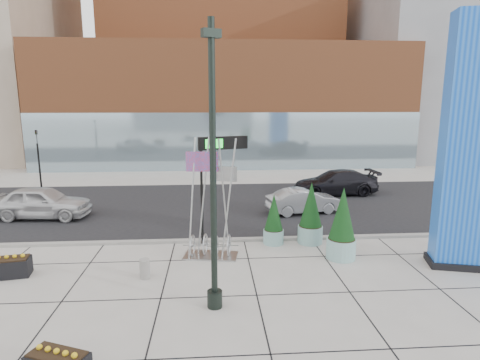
{
  "coord_description": "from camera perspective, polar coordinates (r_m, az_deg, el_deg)",
  "views": [
    {
      "loc": [
        -0.35,
        -12.6,
        6.05
      ],
      "look_at": [
        0.68,
        2.0,
        3.12
      ],
      "focal_mm": 30.0,
      "sensor_mm": 36.0,
      "label": 1
    }
  ],
  "objects": [
    {
      "name": "ground",
      "position": [
        13.98,
        -2.27,
        -14.32
      ],
      "size": [
        160.0,
        160.0,
        0.0
      ],
      "primitive_type": "plane",
      "color": "#9E9991",
      "rests_on": "ground"
    },
    {
      "name": "street_asphalt",
      "position": [
        23.4,
        -3.05,
        -3.66
      ],
      "size": [
        80.0,
        12.0,
        0.02
      ],
      "primitive_type": "cube",
      "color": "black",
      "rests_on": "ground"
    },
    {
      "name": "curb_edge",
      "position": [
        17.65,
        -2.69,
        -8.53
      ],
      "size": [
        80.0,
        0.3,
        0.12
      ],
      "primitive_type": "cube",
      "color": "gray",
      "rests_on": "ground"
    },
    {
      "name": "tower_podium",
      "position": [
        39.63,
        -2.13,
        10.51
      ],
      "size": [
        34.0,
        10.0,
        11.0
      ],
      "primitive_type": "cube",
      "color": "#A65830",
      "rests_on": "ground"
    },
    {
      "name": "tower_glass_front",
      "position": [
        35.01,
        -1.82,
        5.48
      ],
      "size": [
        34.0,
        0.6,
        5.0
      ],
      "primitive_type": "cube",
      "color": "#8CA5B2",
      "rests_on": "ground"
    },
    {
      "name": "building_grey_parking",
      "position": [
        51.89,
        27.27,
        13.35
      ],
      "size": [
        20.0,
        18.0,
        18.0
      ],
      "primitive_type": "cube",
      "color": "slate",
      "rests_on": "ground"
    },
    {
      "name": "blue_pylon",
      "position": [
        16.35,
        30.94,
        3.74
      ],
      "size": [
        2.91,
        1.84,
        9.0
      ],
      "rotation": [
        0.0,
        0.0,
        -0.25
      ],
      "color": "blue",
      "rests_on": "ground"
    },
    {
      "name": "lamp_post",
      "position": [
        11.31,
        -3.8,
        -2.56
      ],
      "size": [
        0.56,
        0.45,
        8.16
      ],
      "rotation": [
        0.0,
        0.0,
        0.41
      ],
      "color": "black",
      "rests_on": "ground"
    },
    {
      "name": "public_art_sculpture",
      "position": [
        15.7,
        -4.17,
        -6.57
      ],
      "size": [
        2.22,
        1.38,
        4.71
      ],
      "rotation": [
        0.0,
        0.0,
        -0.17
      ],
      "color": "#AAADAF",
      "rests_on": "ground"
    },
    {
      "name": "concrete_bollard",
      "position": [
        14.5,
        -13.39,
        -12.18
      ],
      "size": [
        0.35,
        0.35,
        0.69
      ],
      "primitive_type": "cylinder",
      "color": "gray",
      "rests_on": "ground"
    },
    {
      "name": "overhead_street_sign",
      "position": [
        16.54,
        -2.88,
        3.88
      ],
      "size": [
        2.1,
        0.83,
        4.56
      ],
      "rotation": [
        0.0,
        0.0,
        0.31
      ],
      "color": "black",
      "rests_on": "ground"
    },
    {
      "name": "round_planter_east",
      "position": [
        15.94,
        14.33,
        -6.26
      ],
      "size": [
        1.13,
        1.13,
        2.81
      ],
      "color": "#89B9B7",
      "rests_on": "ground"
    },
    {
      "name": "round_planter_mid",
      "position": [
        17.4,
        10.03,
        -4.84
      ],
      "size": [
        1.06,
        1.06,
        2.66
      ],
      "color": "#89B9B7",
      "rests_on": "ground"
    },
    {
      "name": "round_planter_west",
      "position": [
        17.16,
        4.81,
        -5.73
      ],
      "size": [
        0.87,
        0.87,
        2.18
      ],
      "color": "#89B9B7",
      "rests_on": "ground"
    },
    {
      "name": "box_planter_north",
      "position": [
        16.38,
        -30.15,
        -10.59
      ],
      "size": [
        1.54,
        0.95,
        0.79
      ],
      "rotation": [
        0.0,
        0.0,
        0.17
      ],
      "color": "black",
      "rests_on": "ground"
    },
    {
      "name": "car_white_west",
      "position": [
        23.2,
        -26.36,
        -2.88
      ],
      "size": [
        5.04,
        2.37,
        1.67
      ],
      "primitive_type": "imported",
      "rotation": [
        0.0,
        0.0,
        1.49
      ],
      "color": "silver",
      "rests_on": "ground"
    },
    {
      "name": "car_silver_mid",
      "position": [
        22.01,
        9.06,
        -3.0
      ],
      "size": [
        4.22,
        2.16,
        1.32
      ],
      "primitive_type": "imported",
      "rotation": [
        0.0,
        0.0,
        1.77
      ],
      "color": "#93959A",
      "rests_on": "ground"
    },
    {
      "name": "car_dark_east",
      "position": [
        26.7,
        13.4,
        -0.37
      ],
      "size": [
        5.55,
        2.52,
        1.57
      ],
      "primitive_type": "imported",
      "rotation": [
        0.0,
        0.0,
        -1.51
      ],
      "color": "black",
      "rests_on": "ground"
    },
    {
      "name": "traffic_signal",
      "position": [
        30.19,
        -26.74,
        2.97
      ],
      "size": [
        0.15,
        0.18,
        4.1
      ],
      "color": "black",
      "rests_on": "ground"
    }
  ]
}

